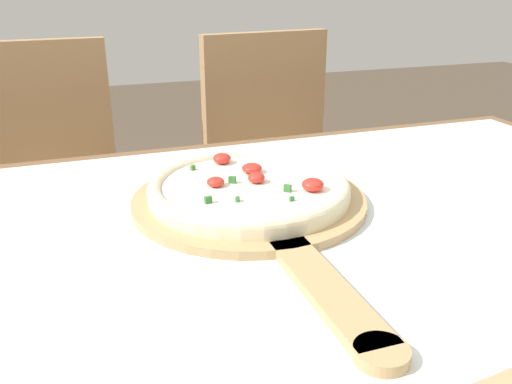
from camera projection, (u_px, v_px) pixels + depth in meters
name	position (u px, v px, depth m)	size (l,w,h in m)	color
dining_table	(294.00, 307.00, 0.73)	(1.37, 0.86, 0.73)	brown
towel_cloth	(296.00, 236.00, 0.69)	(1.29, 0.78, 0.00)	silver
pizza_peel	(255.00, 207.00, 0.75)	(0.33, 0.55, 0.01)	tan
pizza	(249.00, 188.00, 0.77)	(0.29, 0.29, 0.04)	beige
chair_left	(46.00, 197.00, 1.37)	(0.41, 0.41, 0.89)	tan
chair_right	(279.00, 169.00, 1.56)	(0.44, 0.44, 0.89)	tan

